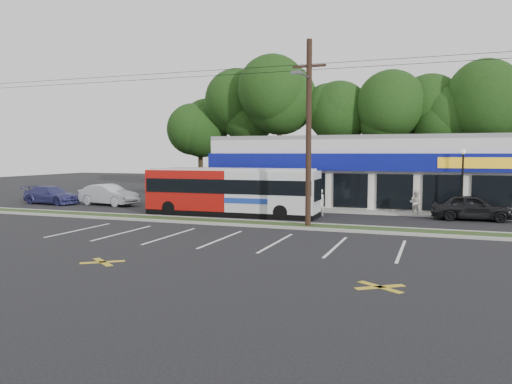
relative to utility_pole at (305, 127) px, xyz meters
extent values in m
plane|color=black|center=(-2.83, -0.93, -5.41)|extent=(120.00, 120.00, 0.00)
cube|color=#253917|center=(-2.83, 0.07, -5.35)|extent=(40.00, 1.60, 0.12)
cube|color=#9E9E93|center=(-2.83, -0.78, -5.34)|extent=(40.00, 0.25, 0.14)
cube|color=#9E9E93|center=(-2.83, 0.92, -5.34)|extent=(40.00, 0.25, 0.14)
cube|color=#9E9E93|center=(2.17, 8.07, -5.36)|extent=(32.00, 2.20, 0.10)
cube|color=silver|center=(2.67, 15.07, -2.91)|extent=(25.00, 12.00, 5.00)
cube|color=navy|center=(2.67, 8.82, -2.01)|extent=(25.00, 0.50, 1.20)
cube|color=black|center=(2.67, 9.01, -4.01)|extent=(24.00, 0.12, 2.40)
cube|color=yellow|center=(9.67, 8.55, -2.01)|extent=(6.00, 0.06, 0.70)
cube|color=gray|center=(2.67, 15.07, -0.26)|extent=(25.00, 12.00, 0.30)
cylinder|color=black|center=(0.17, 0.07, -0.41)|extent=(0.30, 0.30, 10.00)
cube|color=black|center=(0.17, 0.07, 3.19)|extent=(1.80, 0.12, 0.12)
cylinder|color=#59595E|center=(0.17, -1.13, 2.59)|extent=(0.10, 2.40, 0.10)
cube|color=#59595E|center=(0.17, -2.43, 2.49)|extent=(0.50, 0.25, 0.15)
cylinder|color=black|center=(-2.83, 0.07, 3.29)|extent=(50.00, 0.02, 0.02)
cylinder|color=black|center=(-2.83, 0.07, 2.99)|extent=(50.00, 0.02, 0.02)
cylinder|color=black|center=(8.17, 7.87, -3.41)|extent=(0.12, 0.12, 4.00)
sphere|color=silver|center=(8.17, 7.87, -1.31)|extent=(0.30, 0.30, 0.30)
cylinder|color=black|center=(-18.83, 25.07, -2.55)|extent=(0.56, 0.56, 5.72)
sphere|color=black|center=(-18.83, 25.07, 3.04)|extent=(6.76, 6.76, 6.76)
cylinder|color=black|center=(-13.83, 25.07, -2.55)|extent=(0.56, 0.56, 5.72)
sphere|color=black|center=(-13.83, 25.07, 3.04)|extent=(6.76, 6.76, 6.76)
cylinder|color=black|center=(-8.83, 25.07, -2.55)|extent=(0.56, 0.56, 5.72)
sphere|color=black|center=(-8.83, 25.07, 3.04)|extent=(6.76, 6.76, 6.76)
cylinder|color=black|center=(-3.83, 25.07, -2.55)|extent=(0.56, 0.56, 5.72)
sphere|color=black|center=(-3.83, 25.07, 3.04)|extent=(6.76, 6.76, 6.76)
cylinder|color=black|center=(1.17, 25.07, -2.55)|extent=(0.56, 0.56, 5.72)
sphere|color=black|center=(1.17, 25.07, 3.04)|extent=(6.76, 6.76, 6.76)
cylinder|color=black|center=(6.17, 25.07, -2.55)|extent=(0.56, 0.56, 5.72)
sphere|color=black|center=(6.17, 25.07, 3.04)|extent=(6.76, 6.76, 6.76)
cylinder|color=black|center=(11.17, 25.07, -2.55)|extent=(0.56, 0.56, 5.72)
sphere|color=black|center=(11.17, 25.07, 3.04)|extent=(6.76, 6.76, 6.76)
cube|color=#A3110C|center=(-8.63, 3.51, -3.79)|extent=(5.70, 2.49, 2.59)
cube|color=silver|center=(-2.99, 3.64, -3.79)|extent=(5.70, 2.49, 2.59)
cube|color=black|center=(-5.81, 3.57, -5.23)|extent=(11.34, 2.57, 0.33)
cube|color=black|center=(-5.81, 3.57, -3.49)|extent=(11.11, 2.68, 0.89)
cube|color=black|center=(-0.14, 3.71, -3.63)|extent=(0.11, 2.00, 1.32)
cube|color=#193899|center=(-4.37, 2.42, -4.33)|extent=(2.82, 0.10, 0.33)
cube|color=silver|center=(-5.81, 3.57, -2.45)|extent=(10.77, 2.37, 0.17)
cylinder|color=black|center=(-9.73, 2.42, -4.96)|extent=(0.91, 0.28, 0.90)
cylinder|color=black|center=(-9.78, 4.53, -4.96)|extent=(0.91, 0.28, 0.90)
cylinder|color=black|center=(-2.17, 2.61, -4.96)|extent=(0.91, 0.28, 0.90)
cylinder|color=black|center=(-2.22, 4.72, -4.96)|extent=(0.91, 0.28, 0.90)
imported|color=black|center=(8.64, 6.32, -4.63)|extent=(4.71, 2.13, 1.57)
imported|color=#B6BABE|center=(-17.15, 6.07, -4.61)|extent=(5.09, 2.40, 1.61)
imported|color=navy|center=(-22.03, 5.38, -4.70)|extent=(5.05, 2.43, 1.42)
imported|color=white|center=(-0.32, 5.07, -4.54)|extent=(0.76, 0.73, 1.75)
imported|color=beige|center=(5.41, 7.57, -4.60)|extent=(0.97, 0.88, 1.63)
camera|label=1|loc=(6.72, -26.00, -1.40)|focal=35.00mm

